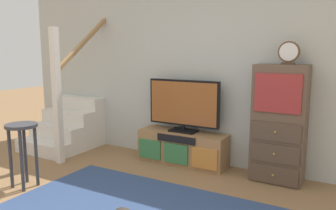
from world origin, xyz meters
name	(u,v)px	position (x,y,z in m)	size (l,w,h in m)	color
back_wall	(213,62)	(0.00, 2.46, 1.35)	(6.40, 0.12, 2.70)	#B2B7B2
media_console	(182,148)	(-0.30, 2.19, 0.22)	(1.21, 0.38, 0.43)	#997047
television	(183,104)	(-0.30, 2.22, 0.80)	(1.00, 0.22, 0.69)	black
side_cabinet	(279,124)	(0.93, 2.20, 0.67)	(0.58, 0.38, 1.35)	brown
desk_clock	(289,53)	(0.99, 2.19, 1.48)	(0.23, 0.08, 0.25)	#4C3823
staircase	(76,121)	(-2.24, 2.20, 0.37)	(1.00, 1.36, 2.20)	silver
bar_stool_near	(22,140)	(-1.47, 0.63, 0.53)	(0.34, 0.34, 0.71)	#333338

